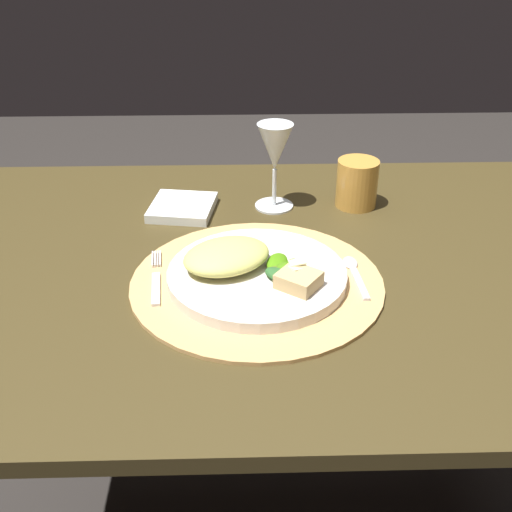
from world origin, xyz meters
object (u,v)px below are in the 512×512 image
(dining_table, at_px, (289,339))
(fork, at_px, (156,280))
(spoon, at_px, (354,270))
(wine_glass, at_px, (275,151))
(napkin, at_px, (183,207))
(amber_tumbler, at_px, (357,183))
(dinner_plate, at_px, (257,276))

(dining_table, bearing_deg, fork, -161.78)
(spoon, distance_m, wine_glass, 0.29)
(dining_table, bearing_deg, spoon, -29.13)
(napkin, height_order, amber_tumbler, amber_tumbler)
(wine_glass, height_order, amber_tumbler, wine_glass)
(dinner_plate, relative_size, napkin, 2.32)
(dining_table, relative_size, fork, 8.03)
(spoon, xyz_separation_m, napkin, (-0.28, 0.23, -0.00))
(wine_glass, bearing_deg, fork, -125.89)
(spoon, height_order, wine_glass, wine_glass)
(dining_table, relative_size, napkin, 10.64)
(wine_glass, bearing_deg, dinner_plate, -98.48)
(fork, height_order, spoon, spoon)
(napkin, height_order, wine_glass, wine_glass)
(dinner_plate, bearing_deg, napkin, 117.29)
(fork, bearing_deg, spoon, 3.40)
(spoon, relative_size, napkin, 1.07)
(wine_glass, bearing_deg, spoon, -66.05)
(napkin, relative_size, amber_tumbler, 1.30)
(dining_table, distance_m, amber_tumbler, 0.32)
(napkin, bearing_deg, amber_tumbler, 3.27)
(dining_table, relative_size, wine_glass, 7.67)
(napkin, bearing_deg, dinner_plate, -62.71)
(fork, distance_m, wine_glass, 0.34)
(dinner_plate, xyz_separation_m, fork, (-0.15, 0.00, -0.01))
(dinner_plate, height_order, amber_tumbler, amber_tumbler)
(dinner_plate, distance_m, fork, 0.15)
(dining_table, distance_m, fork, 0.28)
(amber_tumbler, bearing_deg, spoon, -100.03)
(amber_tumbler, bearing_deg, wine_glass, -178.95)
(dinner_plate, relative_size, spoon, 2.18)
(wine_glass, distance_m, amber_tumbler, 0.17)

